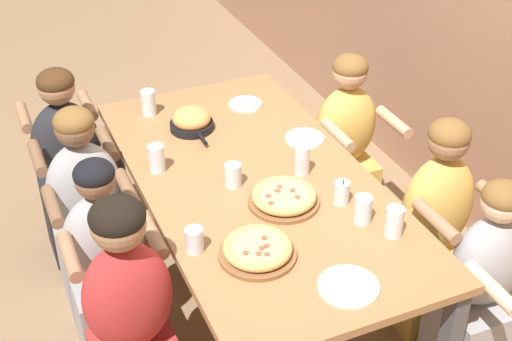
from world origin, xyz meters
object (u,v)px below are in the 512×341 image
drinking_glass_c (157,160)px  diner_near_left (71,172)px  empty_plate_b (305,138)px  drinking_glass_f (302,160)px  drinking_glass_g (149,104)px  diner_near_midright (131,323)px  drinking_glass_d (233,176)px  pizza_board_main (258,250)px  drinking_glass_b (363,211)px  cocktail_glass_blue (342,193)px  diner_near_center (108,271)px  diner_near_midleft (89,219)px  diner_far_midleft (344,152)px  pizza_board_second (284,197)px  drinking_glass_a (194,241)px  diner_far_midright (433,235)px  skillet_bowl (192,121)px  empty_plate_a (348,286)px  diner_far_right (482,293)px  drinking_glass_e (394,224)px  empty_plate_c (245,104)px

drinking_glass_c → diner_near_left: (-0.57, -0.34, -0.33)m
empty_plate_b → drinking_glass_f: (0.27, -0.15, 0.07)m
drinking_glass_g → diner_near_midright: 1.35m
drinking_glass_d → pizza_board_main: bearing=-11.0°
drinking_glass_b → cocktail_glass_blue: bearing=-174.7°
cocktail_glass_blue → diner_near_center: bearing=-106.7°
drinking_glass_c → diner_near_midleft: size_ratio=0.12×
pizza_board_main → drinking_glass_b: drinking_glass_b is taller
pizza_board_main → drinking_glass_f: 0.64m
drinking_glass_g → diner_far_midleft: size_ratio=0.13×
pizza_board_main → drinking_glass_d: 0.51m
diner_near_midright → pizza_board_second: bearing=14.9°
pizza_board_main → diner_near_midright: diner_near_midright is taller
drinking_glass_a → diner_far_midright: 1.21m
skillet_bowl → drinking_glass_f: drinking_glass_f is taller
drinking_glass_f → diner_far_midright: bearing=53.6°
empty_plate_a → drinking_glass_b: size_ratio=1.88×
drinking_glass_a → diner_near_left: 1.28m
drinking_glass_b → empty_plate_b: bearing=173.3°
diner_far_right → drinking_glass_f: bearing=-55.7°
drinking_glass_b → diner_near_midleft: diner_near_midleft is taller
diner_near_center → drinking_glass_c: bearing=38.5°
drinking_glass_d → drinking_glass_f: size_ratio=0.75×
empty_plate_a → drinking_glass_g: size_ratio=1.71×
pizza_board_second → drinking_glass_e: size_ratio=2.34×
pizza_board_second → diner_far_midright: size_ratio=0.28×
diner_near_center → pizza_board_main: bearing=-43.2°
skillet_bowl → diner_far_midleft: (0.12, 0.86, -0.33)m
diner_far_right → diner_near_left: bearing=-47.8°
pizza_board_second → diner_near_midleft: bearing=-127.3°
pizza_board_second → drinking_glass_c: size_ratio=2.34×
drinking_glass_e → empty_plate_c: bearing=-174.6°
cocktail_glass_blue → drinking_glass_c: drinking_glass_c is taller
drinking_glass_d → diner_near_midleft: 0.79m
diner_near_left → diner_far_midleft: 1.52m
pizza_board_main → pizza_board_second: size_ratio=1.00×
empty_plate_a → empty_plate_c: bearing=172.2°
diner_near_center → diner_near_left: diner_near_left is taller
pizza_board_main → empty_plate_a: bearing=38.4°
empty_plate_b → drinking_glass_d: bearing=-63.9°
drinking_glass_g → drinking_glass_d: bearing=11.4°
empty_plate_a → diner_near_midright: diner_near_midright is taller
drinking_glass_c → drinking_glass_g: size_ratio=0.97×
diner_far_midright → diner_near_left: diner_far_midright is taller
cocktail_glass_blue → pizza_board_main: bearing=-68.9°
drinking_glass_c → pizza_board_main: bearing=13.7°
diner_far_right → diner_far_midleft: size_ratio=0.96×
drinking_glass_g → drinking_glass_c: bearing=-12.4°
empty_plate_a → diner_near_left: diner_near_left is taller
drinking_glass_f → diner_near_midleft: size_ratio=0.13×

